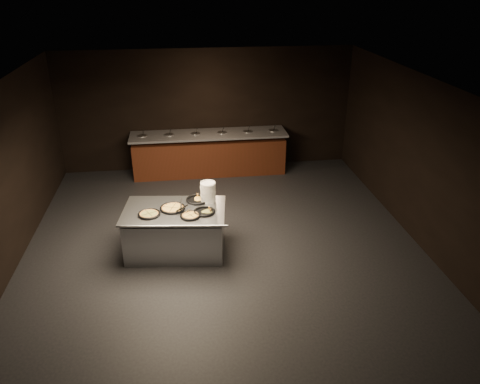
# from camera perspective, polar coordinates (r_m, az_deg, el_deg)

# --- Properties ---
(room) EXTENTS (7.02, 8.02, 2.92)m
(room) POSITION_cam_1_polar(r_m,az_deg,el_deg) (7.67, -2.05, 2.04)
(room) COLOR black
(room) RESTS_ON ground
(salad_bar) EXTENTS (3.70, 0.83, 1.18)m
(salad_bar) POSITION_cam_1_polar(r_m,az_deg,el_deg) (11.34, -3.75, 4.42)
(salad_bar) COLOR #4E1E12
(salad_bar) RESTS_ON ground
(serving_counter) EXTENTS (1.84, 1.31, 0.82)m
(serving_counter) POSITION_cam_1_polar(r_m,az_deg,el_deg) (8.21, -7.88, -4.79)
(serving_counter) COLOR silver
(serving_counter) RESTS_ON ground
(plate_stack) EXTENTS (0.27, 0.27, 0.35)m
(plate_stack) POSITION_cam_1_polar(r_m,az_deg,el_deg) (8.16, -3.92, 0.01)
(plate_stack) COLOR white
(plate_stack) RESTS_ON serving_counter
(pan_veggie_whole) EXTENTS (0.37, 0.37, 0.04)m
(pan_veggie_whole) POSITION_cam_1_polar(r_m,az_deg,el_deg) (7.89, -11.03, -2.64)
(pan_veggie_whole) COLOR black
(pan_veggie_whole) RESTS_ON serving_counter
(pan_cheese_whole) EXTENTS (0.43, 0.43, 0.04)m
(pan_cheese_whole) POSITION_cam_1_polar(r_m,az_deg,el_deg) (8.02, -8.22, -1.94)
(pan_cheese_whole) COLOR black
(pan_cheese_whole) RESTS_ON serving_counter
(pan_cheese_slices_a) EXTENTS (0.41, 0.41, 0.04)m
(pan_cheese_slices_a) POSITION_cam_1_polar(r_m,az_deg,el_deg) (8.26, -5.19, -0.92)
(pan_cheese_slices_a) COLOR black
(pan_cheese_slices_a) RESTS_ON serving_counter
(pan_cheese_slices_b) EXTENTS (0.34, 0.34, 0.04)m
(pan_cheese_slices_b) POSITION_cam_1_polar(r_m,az_deg,el_deg) (7.74, -6.07, -2.87)
(pan_cheese_slices_b) COLOR black
(pan_cheese_slices_b) RESTS_ON serving_counter
(pan_veggie_slices) EXTENTS (0.36, 0.36, 0.04)m
(pan_veggie_slices) POSITION_cam_1_polar(r_m,az_deg,el_deg) (7.85, -4.37, -2.38)
(pan_veggie_slices) COLOR black
(pan_veggie_slices) RESTS_ON serving_counter
(server_left) EXTENTS (0.11, 0.36, 0.17)m
(server_left) POSITION_cam_1_polar(r_m,az_deg,el_deg) (7.99, -7.18, -1.44)
(server_left) COLOR silver
(server_left) RESTS_ON serving_counter
(server_right) EXTENTS (0.33, 0.09, 0.16)m
(server_right) POSITION_cam_1_polar(r_m,az_deg,el_deg) (7.82, -6.72, -2.11)
(server_right) COLOR silver
(server_right) RESTS_ON serving_counter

